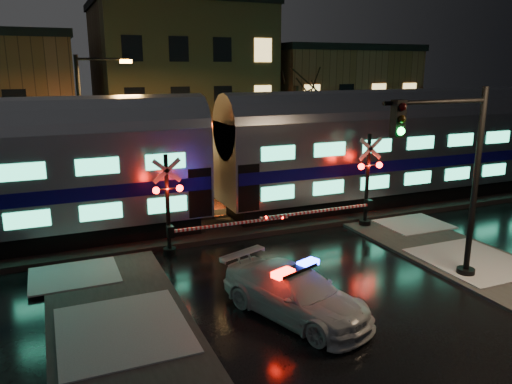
% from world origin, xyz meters
% --- Properties ---
extents(ground, '(120.00, 120.00, 0.00)m').
position_xyz_m(ground, '(0.00, 0.00, 0.00)').
color(ground, black).
rests_on(ground, ground).
extents(ballast, '(90.00, 4.20, 0.24)m').
position_xyz_m(ballast, '(0.00, 5.00, 0.12)').
color(ballast, black).
rests_on(ballast, ground).
extents(building_mid, '(12.00, 11.00, 11.50)m').
position_xyz_m(building_mid, '(2.00, 22.50, 5.75)').
color(building_mid, brown).
rests_on(building_mid, ground).
extents(building_right, '(12.00, 10.00, 8.50)m').
position_xyz_m(building_right, '(15.00, 22.00, 4.25)').
color(building_right, brown).
rests_on(building_right, ground).
extents(train, '(51.00, 3.12, 5.92)m').
position_xyz_m(train, '(-1.13, 5.00, 3.38)').
color(train, black).
rests_on(train, ballast).
extents(police_car, '(3.67, 5.40, 1.62)m').
position_xyz_m(police_car, '(-1.59, -3.96, 0.73)').
color(police_car, silver).
rests_on(police_car, ground).
extents(crossing_signal_right, '(6.16, 0.67, 4.36)m').
position_xyz_m(crossing_signal_right, '(5.03, 2.31, 1.81)').
color(crossing_signal_right, black).
rests_on(crossing_signal_right, ground).
extents(crossing_signal_left, '(5.73, 0.65, 4.06)m').
position_xyz_m(crossing_signal_left, '(-3.51, 2.31, 1.68)').
color(crossing_signal_left, black).
rests_on(crossing_signal_left, ground).
extents(traffic_light, '(4.30, 0.74, 6.65)m').
position_xyz_m(traffic_light, '(4.25, -3.85, 3.54)').
color(traffic_light, black).
rests_on(traffic_light, ground).
extents(streetlight, '(2.61, 0.27, 7.81)m').
position_xyz_m(streetlight, '(-6.07, 9.00, 4.50)').
color(streetlight, black).
rests_on(streetlight, ground).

